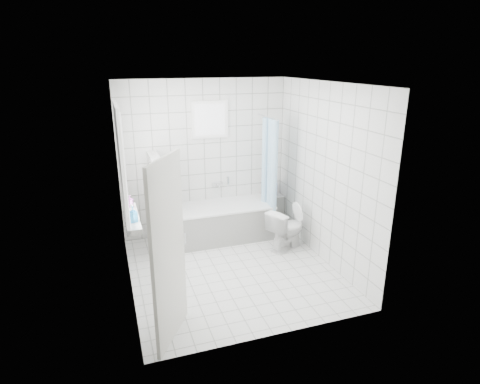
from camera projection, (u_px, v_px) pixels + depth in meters
name	position (u px, v px, depth m)	size (l,w,h in m)	color
ground	(232.00, 270.00, 5.75)	(3.00, 3.00, 0.00)	white
ceiling	(231.00, 83.00, 4.93)	(3.00, 3.00, 0.00)	white
wall_back	(205.00, 159.00, 6.68)	(2.80, 0.02, 2.60)	white
wall_front	(278.00, 226.00, 3.99)	(2.80, 0.02, 2.60)	white
wall_left	(123.00, 195.00, 4.91)	(0.02, 3.00, 2.60)	white
wall_right	(324.00, 175.00, 5.76)	(0.02, 3.00, 2.60)	white
window_left	(123.00, 165.00, 5.10)	(0.01, 0.90, 1.40)	white
window_back	(210.00, 120.00, 6.47)	(0.50, 0.01, 0.50)	white
window_sill	(132.00, 218.00, 5.34)	(0.18, 1.02, 0.08)	white
door	(169.00, 253.00, 4.09)	(0.04, 0.80, 2.00)	silver
bathtub	(218.00, 222.00, 6.70)	(1.81, 0.77, 0.58)	white
partition_wall	(158.00, 204.00, 6.21)	(0.15, 0.85, 1.50)	white
tiled_ledge	(271.00, 210.00, 7.26)	(0.40, 0.24, 0.55)	white
toilet	(287.00, 229.00, 6.32)	(0.37, 0.65, 0.67)	white
curtain_rod	(267.00, 117.00, 6.40)	(0.02, 0.02, 0.80)	silver
shower_curtain	(269.00, 173.00, 6.56)	(0.14, 0.48, 1.78)	#4493C7
tub_faucet	(218.00, 184.00, 6.85)	(0.18, 0.06, 0.06)	silver
sill_bottles	(132.00, 209.00, 5.30)	(0.15, 0.65, 0.20)	#2B8AC4
ledge_bottles	(272.00, 190.00, 7.13)	(0.19, 0.17, 0.23)	#189347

